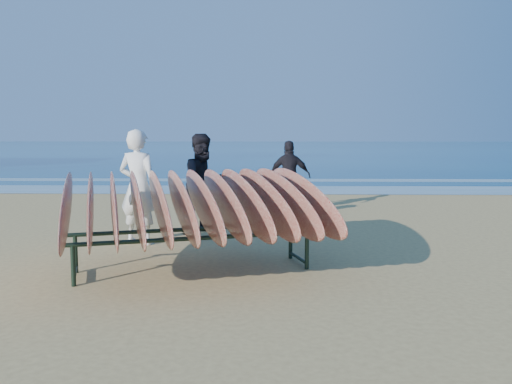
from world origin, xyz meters
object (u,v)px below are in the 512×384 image
person_white (138,187)px  person_dark_a (204,184)px  person_dark_b (290,176)px  surfboard_rack (192,204)px

person_white → person_dark_a: bearing=-115.9°
person_white → person_dark_a: size_ratio=1.04×
person_white → person_dark_b: size_ratio=1.14×
surfboard_rack → person_dark_a: person_dark_a is taller
person_white → person_dark_b: 4.47m
person_white → person_dark_b: (2.59, 3.64, -0.12)m
person_dark_b → person_dark_a: bearing=58.1°
person_white → surfboard_rack: bearing=140.3°
surfboard_rack → person_dark_b: (1.46, 5.38, -0.08)m
surfboard_rack → person_white: size_ratio=2.09×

